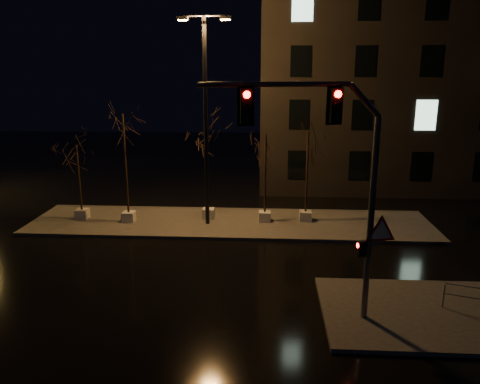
{
  "coord_description": "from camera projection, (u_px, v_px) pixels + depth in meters",
  "views": [
    {
      "loc": [
        2.0,
        -18.53,
        8.26
      ],
      "look_at": [
        0.75,
        2.35,
        2.8
      ],
      "focal_mm": 35.0,
      "sensor_mm": 36.0,
      "label": 1
    }
  ],
  "objects": [
    {
      "name": "guard_rail_a",
      "position": [
        478.0,
        297.0,
        15.96
      ],
      "size": [
        2.09,
        0.72,
        0.95
      ],
      "rotation": [
        0.0,
        0.0,
        -0.32
      ],
      "color": "#5A5D61",
      "rests_on": "sidewalk_corner"
    },
    {
      "name": "tree_2",
      "position": [
        207.0,
        149.0,
        25.47
      ],
      "size": [
        1.8,
        1.8,
        5.23
      ],
      "color": "silver",
      "rests_on": "median"
    },
    {
      "name": "sidewalk_corner",
      "position": [
        423.0,
        313.0,
        16.27
      ],
      "size": [
        7.0,
        5.0,
        0.15
      ],
      "primitive_type": "cube",
      "color": "#413F3A",
      "rests_on": "ground"
    },
    {
      "name": "building",
      "position": [
        430.0,
        81.0,
        34.79
      ],
      "size": [
        25.0,
        12.0,
        15.0
      ],
      "primitive_type": "cube",
      "color": "black",
      "rests_on": "ground"
    },
    {
      "name": "tree_3",
      "position": [
        266.0,
        154.0,
        24.97
      ],
      "size": [
        1.8,
        1.8,
        5.0
      ],
      "color": "silver",
      "rests_on": "median"
    },
    {
      "name": "traffic_signal_mast",
      "position": [
        335.0,
        170.0,
        14.44
      ],
      "size": [
        6.31,
        1.19,
        7.79
      ],
      "rotation": [
        0.0,
        0.0,
        0.18
      ],
      "color": "#5A5D61",
      "rests_on": "sidewalk_corner"
    },
    {
      "name": "streetlight_main",
      "position": [
        205.0,
        109.0,
        23.98
      ],
      "size": [
        2.69,
        0.46,
        10.75
      ],
      "rotation": [
        0.0,
        0.0,
        -0.06
      ],
      "color": "black",
      "rests_on": "median"
    },
    {
      "name": "tree_4",
      "position": [
        308.0,
        152.0,
        25.03
      ],
      "size": [
        1.8,
        1.8,
        5.06
      ],
      "color": "silver",
      "rests_on": "median"
    },
    {
      "name": "ground",
      "position": [
        219.0,
        268.0,
        20.1
      ],
      "size": [
        90.0,
        90.0,
        0.0
      ],
      "primitive_type": "plane",
      "color": "black",
      "rests_on": "ground"
    },
    {
      "name": "tree_1",
      "position": [
        124.0,
        139.0,
        24.71
      ],
      "size": [
        1.8,
        1.8,
        6.05
      ],
      "color": "silver",
      "rests_on": "median"
    },
    {
      "name": "tree_0",
      "position": [
        78.0,
        162.0,
        25.55
      ],
      "size": [
        1.8,
        1.8,
        4.28
      ],
      "color": "silver",
      "rests_on": "median"
    },
    {
      "name": "median",
      "position": [
        230.0,
        223.0,
        25.88
      ],
      "size": [
        22.0,
        5.0,
        0.15
      ],
      "primitive_type": "cube",
      "color": "#413F3A",
      "rests_on": "ground"
    }
  ]
}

